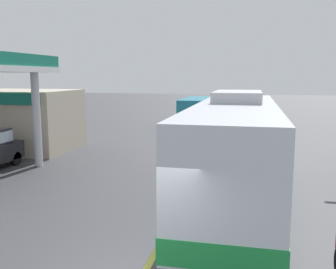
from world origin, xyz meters
The scene contains 4 objects.
ground centered at (0.00, 20.00, 0.00)m, with size 120.00×120.00×0.00m, color #424247.
lane_divider_stripe centered at (0.00, 15.00, 0.00)m, with size 0.16×50.00×0.01m, color #D8CC4C.
coach_bus_main centered at (1.65, 5.98, 1.72)m, with size 2.60×11.04×3.69m.
minibus_opposing_lane centered at (-2.19, 23.25, 1.47)m, with size 2.04×6.13×2.44m.
Camera 1 is at (2.15, -6.31, 4.22)m, focal length 40.32 mm.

